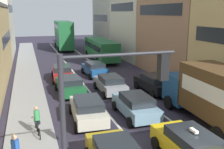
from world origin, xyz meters
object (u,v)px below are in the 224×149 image
at_px(hatchback_centre_lane_third, 110,84).
at_px(sedan_left_lane_fourth, 62,72).
at_px(sedan_centre_lane_second, 136,105).
at_px(wagon_left_lane_second, 88,109).
at_px(sedan_left_lane_third, 70,85).
at_px(bus_mid_queue_primary, 101,48).
at_px(traffic_light_pole, 105,108).
at_px(bus_far_queue_secondary, 64,34).
at_px(taxi_centre_lane_front, 191,146).
at_px(cyclist_on_sidewalk, 37,122).
at_px(removalist_box_truck, 212,93).
at_px(coupe_centre_lane_fourth, 95,69).
at_px(sedan_right_lane_behind_truck, 154,83).

height_order(hatchback_centre_lane_third, sedan_left_lane_fourth, same).
xyz_separation_m(sedan_centre_lane_second, wagon_left_lane_second, (-3.07, 0.26, 0.00)).
distance_m(hatchback_centre_lane_third, sedan_left_lane_third, 3.34).
height_order(wagon_left_lane_second, bus_mid_queue_primary, bus_mid_queue_primary).
bearing_deg(traffic_light_pole, bus_far_queue_secondary, 83.89).
distance_m(wagon_left_lane_second, bus_far_queue_secondary, 33.26).
xyz_separation_m(wagon_left_lane_second, bus_far_queue_secondary, (3.15, 33.05, 2.03)).
distance_m(taxi_centre_lane_front, sedan_centre_lane_second, 5.64).
height_order(taxi_centre_lane_front, sedan_left_lane_third, taxi_centre_lane_front).
xyz_separation_m(traffic_light_pole, cyclist_on_sidewalk, (-1.85, 6.63, -2.97)).
bearing_deg(bus_mid_queue_primary, wagon_left_lane_second, 163.57).
bearing_deg(wagon_left_lane_second, bus_far_queue_secondary, -2.00).
bearing_deg(hatchback_centre_lane_third, wagon_left_lane_second, 150.03).
distance_m(taxi_centre_lane_front, cyclist_on_sidewalk, 7.96).
relative_size(removalist_box_truck, cyclist_on_sidewalk, 4.52).
distance_m(hatchback_centre_lane_third, bus_far_queue_secondary, 27.97).
height_order(removalist_box_truck, taxi_centre_lane_front, removalist_box_truck).
bearing_deg(sedan_left_lane_fourth, cyclist_on_sidewalk, 170.06).
height_order(coupe_centre_lane_fourth, sedan_right_lane_behind_truck, same).
bearing_deg(sedan_centre_lane_second, bus_far_queue_secondary, 0.55).
bearing_deg(traffic_light_pole, taxi_centre_lane_front, 22.58).
distance_m(traffic_light_pole, cyclist_on_sidewalk, 7.49).
xyz_separation_m(removalist_box_truck, wagon_left_lane_second, (-6.92, 2.68, -1.18)).
bearing_deg(bus_mid_queue_primary, removalist_box_truck, -177.63).
xyz_separation_m(sedan_centre_lane_second, bus_mid_queue_primary, (3.47, 20.57, 0.96)).
height_order(sedan_left_lane_third, bus_far_queue_secondary, bus_far_queue_secondary).
height_order(sedan_centre_lane_second, hatchback_centre_lane_third, same).
height_order(taxi_centre_lane_front, hatchback_centre_lane_third, taxi_centre_lane_front).
bearing_deg(hatchback_centre_lane_third, taxi_centre_lane_front, -177.78).
height_order(wagon_left_lane_second, cyclist_on_sidewalk, cyclist_on_sidewalk).
height_order(removalist_box_truck, cyclist_on_sidewalk, removalist_box_truck).
height_order(taxi_centre_lane_front, sedan_left_lane_fourth, taxi_centre_lane_front).
xyz_separation_m(sedan_left_lane_third, cyclist_on_sidewalk, (-2.89, -6.97, 0.05)).
bearing_deg(cyclist_on_sidewalk, traffic_light_pole, -170.40).
xyz_separation_m(removalist_box_truck, sedan_right_lane_behind_truck, (-0.22, 6.91, -1.18)).
height_order(sedan_right_lane_behind_truck, bus_far_queue_secondary, bus_far_queue_secondary).
height_order(sedan_centre_lane_second, wagon_left_lane_second, same).
xyz_separation_m(sedan_centre_lane_second, sedan_left_lane_fourth, (-3.20, 11.02, 0.00)).
distance_m(sedan_left_lane_third, sedan_right_lane_behind_truck, 7.06).
relative_size(removalist_box_truck, hatchback_centre_lane_third, 1.80).
xyz_separation_m(sedan_right_lane_behind_truck, cyclist_on_sidewalk, (-9.77, -5.38, 0.05)).
bearing_deg(cyclist_on_sidewalk, taxi_centre_lane_front, -132.47).
bearing_deg(bus_far_queue_secondary, sedan_left_lane_fourth, 173.90).
xyz_separation_m(bus_mid_queue_primary, bus_far_queue_secondary, (-3.38, 12.74, 1.07)).
bearing_deg(sedan_centre_lane_second, bus_mid_queue_primary, -8.87).
xyz_separation_m(traffic_light_pole, removalist_box_truck, (8.14, 5.10, -1.84)).
distance_m(removalist_box_truck, sedan_left_lane_fourth, 15.23).
relative_size(sedan_centre_lane_second, cyclist_on_sidewalk, 2.50).
relative_size(sedan_centre_lane_second, wagon_left_lane_second, 0.98).
bearing_deg(taxi_centre_lane_front, bus_mid_queue_primary, -7.26).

